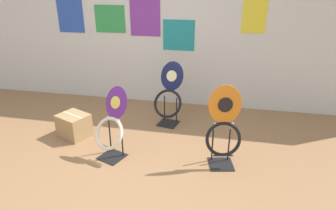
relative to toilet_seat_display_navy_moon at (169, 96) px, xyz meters
The scene contains 6 objects.
ground_plane 1.55m from the toilet_seat_display_navy_moon, 102.25° to the right, with size 14.00×14.00×0.00m, color #8E6642.
wall_back 1.23m from the toilet_seat_display_navy_moon, 111.23° to the left, with size 8.00×0.07×2.60m.
toilet_seat_display_navy_moon is the anchor object (origin of this frame).
toilet_seat_display_purple_note 1.15m from the toilet_seat_display_navy_moon, 115.34° to the right, with size 0.47×0.47×0.87m.
toilet_seat_display_orange_sun 1.26m from the toilet_seat_display_navy_moon, 49.48° to the right, with size 0.43×0.33×0.99m.
storage_box 1.40m from the toilet_seat_display_navy_moon, 151.44° to the right, with size 0.49×0.45×0.32m.
Camera 1 is at (1.12, -2.54, 2.05)m, focal length 32.00 mm.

